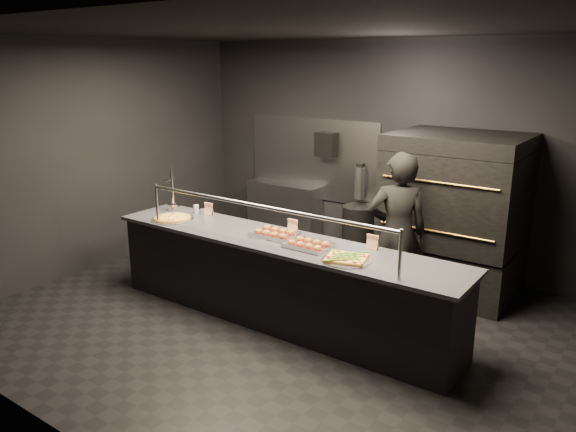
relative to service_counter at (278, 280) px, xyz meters
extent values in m
plane|color=black|center=(0.00, 0.00, -0.46)|extent=(6.00, 6.00, 0.00)
plane|color=black|center=(0.00, 0.00, 2.54)|extent=(6.00, 6.00, 0.00)
cube|color=black|center=(0.00, 2.50, 1.04)|extent=(6.00, 0.04, 3.00)
cube|color=black|center=(0.00, -2.50, 1.04)|extent=(6.00, 0.04, 3.00)
cube|color=black|center=(-3.00, 0.00, 1.04)|extent=(0.04, 5.00, 3.00)
cube|color=#99999E|center=(-1.20, 2.48, 0.84)|extent=(2.20, 0.02, 1.20)
cube|color=black|center=(0.00, 0.00, -0.02)|extent=(4.00, 0.70, 0.88)
cube|color=#313136|center=(0.00, 0.00, 0.44)|extent=(4.10, 0.78, 0.04)
cylinder|color=#99999E|center=(-1.50, -0.30, 0.68)|extent=(0.03, 0.03, 0.45)
cylinder|color=#99999E|center=(1.50, -0.30, 0.68)|extent=(0.03, 0.03, 0.45)
cylinder|color=#99999E|center=(0.00, -0.30, 0.88)|extent=(3.00, 0.04, 0.04)
cube|color=black|center=(1.20, 1.90, -0.16)|extent=(1.50, 1.15, 0.60)
cube|color=black|center=(1.20, 1.90, 0.44)|extent=(1.50, 1.20, 0.55)
cube|color=black|center=(1.20, 1.90, 0.99)|extent=(1.50, 1.20, 0.55)
cube|color=black|center=(1.20, 1.90, 1.36)|extent=(1.50, 1.20, 0.18)
cylinder|color=gold|center=(1.20, 1.28, 0.44)|extent=(1.30, 0.02, 0.02)
cylinder|color=gold|center=(1.20, 1.28, 0.99)|extent=(1.30, 0.02, 0.02)
cube|color=#99999E|center=(-1.60, 2.32, -0.01)|extent=(1.20, 0.35, 0.90)
cube|color=black|center=(-0.90, 2.39, 1.09)|extent=(0.30, 0.20, 0.35)
cylinder|color=#B2B2B7|center=(-0.35, 2.40, 0.59)|extent=(0.14, 0.14, 0.45)
cube|color=black|center=(-0.35, 2.40, 0.84)|extent=(0.10, 0.06, 0.06)
cylinder|color=silver|center=(-1.74, 0.17, 0.50)|extent=(0.15, 0.15, 0.08)
cylinder|color=silver|center=(-1.74, 0.17, 0.69)|extent=(0.05, 0.05, 0.38)
cylinder|color=silver|center=(-1.74, 0.08, 0.85)|extent=(0.02, 0.10, 0.02)
cone|color=black|center=(-1.74, 0.17, 0.95)|extent=(0.05, 0.05, 0.15)
cylinder|color=silver|center=(-1.45, -0.12, 0.46)|extent=(0.49, 0.49, 0.01)
cylinder|color=gold|center=(-1.45, -0.12, 0.47)|extent=(0.43, 0.43, 0.02)
cylinder|color=#F5CA50|center=(-1.45, -0.12, 0.49)|extent=(0.37, 0.37, 0.01)
cube|color=silver|center=(-0.10, 0.07, 0.47)|extent=(0.55, 0.47, 0.02)
ellipsoid|color=#A77123|center=(-0.26, 0.00, 0.50)|extent=(0.09, 0.09, 0.06)
ellipsoid|color=#A77123|center=(-0.26, 0.15, 0.50)|extent=(0.09, 0.09, 0.06)
ellipsoid|color=#A77123|center=(-0.15, 0.00, 0.50)|extent=(0.09, 0.09, 0.06)
ellipsoid|color=#A77123|center=(-0.15, 0.15, 0.50)|extent=(0.09, 0.09, 0.06)
ellipsoid|color=#A77123|center=(-0.05, 0.00, 0.50)|extent=(0.09, 0.09, 0.06)
ellipsoid|color=#A77123|center=(-0.05, 0.15, 0.50)|extent=(0.09, 0.09, 0.06)
ellipsoid|color=#A77123|center=(0.06, 0.00, 0.50)|extent=(0.09, 0.09, 0.06)
ellipsoid|color=#A77123|center=(0.06, 0.15, 0.50)|extent=(0.09, 0.09, 0.06)
cube|color=silver|center=(0.40, -0.03, 0.47)|extent=(0.44, 0.33, 0.02)
ellipsoid|color=#A77123|center=(0.25, -0.11, 0.50)|extent=(0.08, 0.08, 0.05)
ellipsoid|color=#A77123|center=(0.25, 0.04, 0.50)|extent=(0.08, 0.08, 0.05)
ellipsoid|color=#A77123|center=(0.35, -0.11, 0.50)|extent=(0.08, 0.08, 0.05)
ellipsoid|color=#A77123|center=(0.35, 0.04, 0.50)|extent=(0.08, 0.08, 0.05)
ellipsoid|color=#A77123|center=(0.45, -0.11, 0.50)|extent=(0.08, 0.08, 0.05)
ellipsoid|color=#A77123|center=(0.45, 0.04, 0.50)|extent=(0.08, 0.08, 0.05)
ellipsoid|color=#A77123|center=(0.55, -0.11, 0.50)|extent=(0.08, 0.08, 0.05)
ellipsoid|color=#A77123|center=(0.55, 0.04, 0.50)|extent=(0.08, 0.08, 0.05)
cylinder|color=silver|center=(0.90, -0.15, 0.46)|extent=(0.47, 0.47, 0.01)
cube|color=gold|center=(0.90, -0.15, 0.48)|extent=(0.44, 0.42, 0.02)
cube|color=#F5CA50|center=(0.90, -0.15, 0.49)|extent=(0.42, 0.39, 0.01)
cube|color=#398C1F|center=(0.90, -0.15, 0.50)|extent=(0.40, 0.37, 0.01)
cylinder|color=silver|center=(-1.41, 0.23, 0.51)|extent=(0.06, 0.06, 0.11)
cylinder|color=silver|center=(-1.31, 0.23, 0.50)|extent=(0.05, 0.05, 0.08)
cube|color=white|center=(-1.25, 0.28, 0.53)|extent=(0.12, 0.04, 0.15)
cube|color=white|center=(-0.01, 0.28, 0.53)|extent=(0.12, 0.04, 0.15)
cube|color=white|center=(0.95, 0.28, 0.53)|extent=(0.12, 0.04, 0.15)
cylinder|color=black|center=(-0.25, 2.22, -0.08)|extent=(0.46, 0.46, 0.77)
imported|color=black|center=(0.90, 0.96, 0.44)|extent=(0.79, 0.74, 1.80)
camera|label=1|loc=(3.32, -4.47, 2.27)|focal=35.00mm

